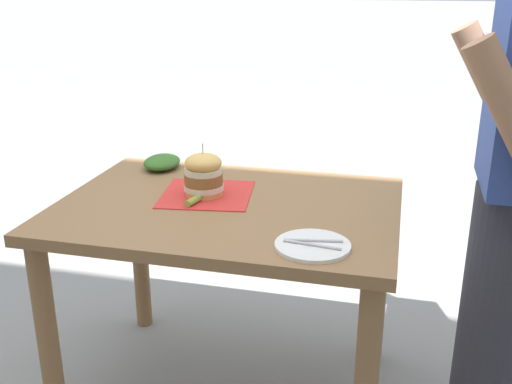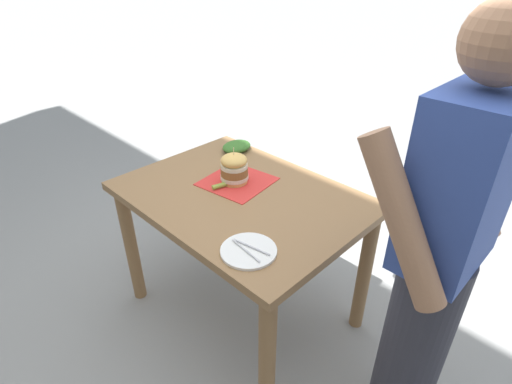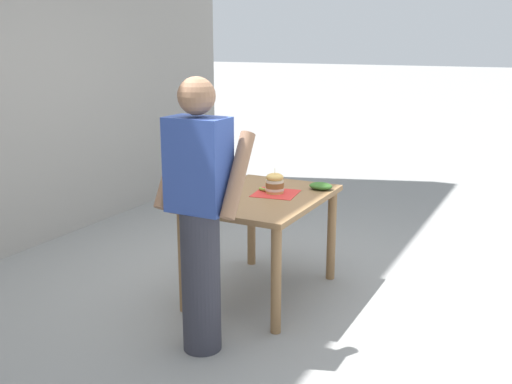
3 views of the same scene
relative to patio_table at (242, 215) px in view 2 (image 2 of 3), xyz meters
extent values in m
plane|color=gray|center=(0.00, 0.00, -0.65)|extent=(80.00, 80.00, 0.00)
cube|color=olive|center=(0.00, 0.00, 0.10)|extent=(0.84, 1.16, 0.04)
cylinder|color=olive|center=(-0.36, -0.52, -0.28)|extent=(0.07, 0.07, 0.74)
cylinder|color=olive|center=(0.36, -0.52, -0.28)|extent=(0.07, 0.07, 0.74)
cylinder|color=olive|center=(-0.36, 0.52, -0.28)|extent=(0.07, 0.07, 0.74)
cylinder|color=olive|center=(0.36, 0.52, -0.28)|extent=(0.07, 0.07, 0.74)
cube|color=red|center=(-0.06, -0.10, 0.13)|extent=(0.35, 0.35, 0.00)
cylinder|color=#E5B25B|center=(-0.05, -0.10, 0.14)|extent=(0.13, 0.13, 0.02)
cylinder|color=beige|center=(-0.05, -0.10, 0.16)|extent=(0.14, 0.14, 0.02)
cylinder|color=brown|center=(-0.05, -0.10, 0.19)|extent=(0.14, 0.14, 0.04)
cylinder|color=beige|center=(-0.05, -0.10, 0.22)|extent=(0.13, 0.13, 0.02)
ellipsoid|color=#E5B25B|center=(-0.05, -0.10, 0.25)|extent=(0.13, 0.13, 0.06)
cylinder|color=#D1B77F|center=(-0.05, -0.10, 0.29)|extent=(0.00, 0.00, 0.05)
cylinder|color=#8EA83D|center=(0.04, -0.11, 0.14)|extent=(0.09, 0.05, 0.02)
cylinder|color=white|center=(0.28, 0.34, 0.13)|extent=(0.22, 0.22, 0.01)
cylinder|color=silver|center=(0.27, 0.34, 0.14)|extent=(0.04, 0.17, 0.01)
cylinder|color=silver|center=(0.30, 0.34, 0.14)|extent=(0.03, 0.17, 0.01)
ellipsoid|color=#386B28|center=(-0.32, -0.37, 0.15)|extent=(0.18, 0.14, 0.05)
cylinder|color=#33333D|center=(-0.04, 0.92, -0.20)|extent=(0.24, 0.24, 0.90)
cube|color=#334C9E|center=(-0.04, 0.92, 0.53)|extent=(0.36, 0.22, 0.56)
sphere|color=#9E7051|center=(-0.04, 0.92, 0.93)|extent=(0.22, 0.22, 0.22)
cylinder|color=#9E7051|center=(-0.27, 0.86, 0.48)|extent=(0.09, 0.34, 0.50)
cylinder|color=#9E7051|center=(0.19, 0.86, 0.48)|extent=(0.09, 0.34, 0.50)
camera|label=1|loc=(1.84, 0.56, 0.86)|focal=42.00mm
camera|label=2|loc=(1.12, 1.20, 1.11)|focal=28.00mm
camera|label=3|loc=(-1.90, 3.80, 1.25)|focal=42.00mm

